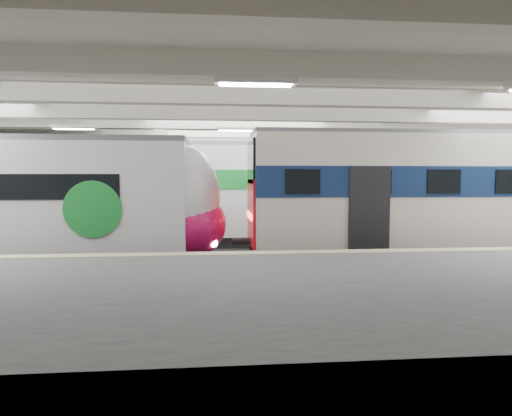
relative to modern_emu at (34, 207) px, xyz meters
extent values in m
cube|color=black|center=(6.69, 0.00, -2.21)|extent=(36.00, 24.00, 0.10)
cube|color=silver|center=(6.69, 0.00, 3.39)|extent=(36.00, 24.00, 0.20)
cube|color=beige|center=(6.69, 10.00, 0.59)|extent=(30.00, 0.10, 5.50)
cube|color=beige|center=(6.69, -10.00, 0.59)|extent=(30.00, 0.10, 5.50)
cube|color=#4C4C4E|center=(6.69, -6.50, -1.61)|extent=(30.00, 7.00, 1.10)
cube|color=#C2B089|center=(6.69, -3.25, -1.05)|extent=(30.00, 0.50, 0.02)
cube|color=beige|center=(3.69, 3.00, 0.59)|extent=(0.50, 0.50, 5.50)
cube|color=beige|center=(11.69, 3.00, 0.59)|extent=(0.50, 0.50, 5.50)
cube|color=beige|center=(6.69, 0.00, 3.09)|extent=(30.00, 18.00, 0.50)
cube|color=#59544C|center=(6.69, 0.00, -2.08)|extent=(30.00, 1.52, 0.16)
cube|color=#59544C|center=(6.69, 5.50, -2.08)|extent=(30.00, 1.52, 0.16)
cylinder|color=black|center=(6.69, 0.00, 2.54)|extent=(30.00, 0.03, 0.03)
cylinder|color=black|center=(6.69, 5.50, 2.54)|extent=(30.00, 0.03, 0.03)
cube|color=white|center=(6.69, -2.00, 2.76)|extent=(26.00, 8.40, 0.12)
ellipsoid|color=silver|center=(4.95, 0.00, 0.18)|extent=(2.18, 2.69, 3.62)
ellipsoid|color=#C01052|center=(5.07, 0.00, -0.63)|extent=(2.31, 2.75, 2.22)
cylinder|color=#18872F|center=(2.24, -1.40, 0.00)|extent=(1.70, 0.06, 1.70)
cube|color=beige|center=(14.13, 0.00, 0.33)|extent=(14.03, 3.08, 3.99)
cube|color=#12244E|center=(14.13, 0.00, 0.81)|extent=(14.07, 3.14, 0.97)
cube|color=red|center=(7.08, 0.00, -0.22)|extent=(0.08, 2.61, 2.20)
cube|color=black|center=(7.08, 0.00, 1.45)|extent=(0.08, 2.46, 1.44)
cube|color=#4C4C51|center=(14.13, 0.00, 2.41)|extent=(14.03, 2.40, 0.16)
cube|color=black|center=(14.13, 0.00, -1.81)|extent=(14.03, 2.15, 0.70)
cube|color=silver|center=(3.27, 5.50, 0.34)|extent=(14.78, 3.13, 4.00)
cube|color=#18872F|center=(3.27, 5.50, 0.87)|extent=(14.83, 3.19, 0.84)
cube|color=#4C4C51|center=(3.27, 5.50, 2.45)|extent=(14.78, 2.60, 0.16)
cube|color=black|center=(3.27, 5.50, -1.86)|extent=(14.78, 2.81, 0.60)
camera|label=1|loc=(5.94, -14.39, 0.92)|focal=30.00mm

